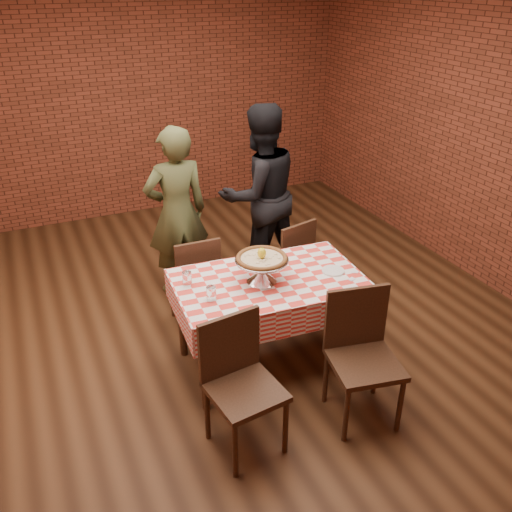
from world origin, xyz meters
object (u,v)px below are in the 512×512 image
object	(u,v)px
chair_far_left	(194,279)
chair_far_right	(285,261)
diner_black	(260,194)
diner_olive	(177,213)
table	(268,322)
condiment_caddy	(260,254)
water_glass_right	(187,279)
chair_near_left	(245,391)
chair_near_right	(365,362)
pizza	(262,259)
pizza_stand	(262,270)
water_glass_left	(211,294)

from	to	relation	value
chair_far_left	chair_far_right	size ratio (longest dim) A/B	1.00
chair_far_left	diner_black	xyz separation A→B (m)	(0.87, 0.56, 0.43)
chair_far_right	diner_olive	size ratio (longest dim) A/B	0.53
table	condiment_caddy	distance (m)	0.53
water_glass_right	chair_far_right	size ratio (longest dim) A/B	0.12
chair_near_left	chair_near_right	world-z (taller)	chair_near_right
chair_near_right	diner_olive	bearing A→B (deg)	116.50
pizza	chair_far_right	xyz separation A→B (m)	(0.57, 0.74, -0.51)
table	pizza	xyz separation A→B (m)	(-0.06, 0.00, 0.57)
table	chair_near_left	bearing A→B (deg)	-124.76
pizza	water_glass_right	bearing A→B (deg)	162.11
condiment_caddy	diner_olive	distance (m)	1.14
table	diner_black	size ratio (longest dim) A/B	0.79
pizza	condiment_caddy	world-z (taller)	pizza
pizza_stand	pizza	bearing A→B (deg)	0.00
pizza	condiment_caddy	xyz separation A→B (m)	(0.11, 0.27, -0.12)
pizza	water_glass_right	xyz separation A→B (m)	(-0.51, 0.17, -0.13)
water_glass_right	pizza	bearing A→B (deg)	-17.89
chair_far_right	diner_black	size ratio (longest dim) A/B	0.50
pizza_stand	condiment_caddy	world-z (taller)	pizza_stand
table	chair_far_left	bearing A→B (deg)	113.50
condiment_caddy	chair_near_left	distance (m)	1.19
pizza	chair_near_left	world-z (taller)	pizza
table	diner_olive	size ratio (longest dim) A/B	0.85
diner_olive	pizza	bearing A→B (deg)	98.58
table	chair_near_left	xyz separation A→B (m)	(-0.50, -0.72, 0.08)
pizza	pizza_stand	bearing A→B (deg)	0.00
water_glass_right	diner_olive	distance (m)	1.23
chair_far_left	pizza	bearing A→B (deg)	110.98
chair_far_left	water_glass_left	bearing A→B (deg)	81.70
diner_olive	diner_black	size ratio (longest dim) A/B	0.93
water_glass_right	condiment_caddy	world-z (taller)	condiment_caddy
water_glass_right	chair_near_right	xyz separation A→B (m)	(0.90, -0.96, -0.35)
water_glass_right	chair_near_left	size ratio (longest dim) A/B	0.12
water_glass_left	water_glass_right	world-z (taller)	same
pizza	diner_black	world-z (taller)	diner_black
chair_near_right	pizza_stand	bearing A→B (deg)	126.72
condiment_caddy	chair_near_left	size ratio (longest dim) A/B	0.15
chair_near_left	chair_far_right	distance (m)	1.77
condiment_caddy	diner_black	world-z (taller)	diner_black
chair_near_left	diner_olive	world-z (taller)	diner_olive
table	water_glass_left	size ratio (longest dim) A/B	12.83
water_glass_left	chair_near_right	bearing A→B (deg)	-40.59
chair_far_right	pizza	bearing A→B (deg)	38.21
pizza	chair_far_left	world-z (taller)	pizza
pizza	diner_olive	bearing A→B (deg)	99.34
water_glass_right	chair_far_right	xyz separation A→B (m)	(1.09, 0.57, -0.38)
water_glass_left	condiment_caddy	xyz separation A→B (m)	(0.53, 0.37, 0.01)
water_glass_left	diner_black	world-z (taller)	diner_black
condiment_caddy	chair_far_left	size ratio (longest dim) A/B	0.15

